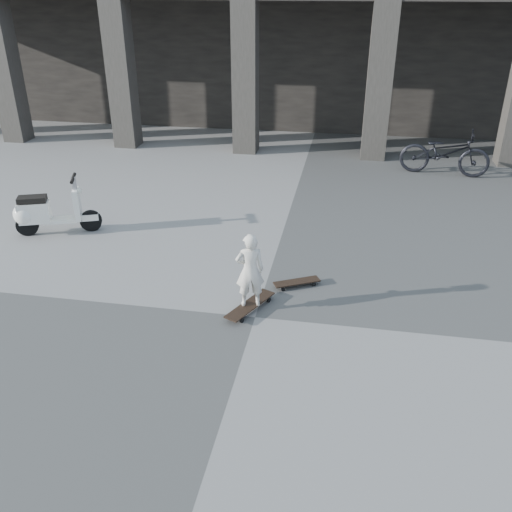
% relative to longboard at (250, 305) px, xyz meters
% --- Properties ---
extents(ground, '(90.00, 90.00, 0.00)m').
position_rel_longboard_xyz_m(ground, '(0.11, -0.18, -0.08)').
color(ground, '#4A4947').
rests_on(ground, ground).
extents(colonnade, '(28.00, 8.82, 6.00)m').
position_rel_longboard_xyz_m(colonnade, '(0.11, 13.58, 2.95)').
color(colonnade, black).
rests_on(colonnade, ground).
extents(longboard, '(0.63, 0.99, 0.10)m').
position_rel_longboard_xyz_m(longboard, '(0.00, 0.00, 0.00)').
color(longboard, black).
rests_on(longboard, ground).
extents(skateboard_spare, '(0.75, 0.52, 0.09)m').
position_rel_longboard_xyz_m(skateboard_spare, '(0.61, 0.82, -0.01)').
color(skateboard_spare, black).
rests_on(skateboard_spare, ground).
extents(child, '(0.48, 0.38, 1.14)m').
position_rel_longboard_xyz_m(child, '(-0.00, 0.00, 0.59)').
color(child, silver).
rests_on(child, longboard).
extents(scooter, '(1.54, 0.81, 1.12)m').
position_rel_longboard_xyz_m(scooter, '(-4.40, 1.99, 0.37)').
color(scooter, black).
rests_on(scooter, ground).
extents(bicycle, '(2.24, 1.03, 1.14)m').
position_rel_longboard_xyz_m(bicycle, '(3.61, 7.12, 0.49)').
color(bicycle, black).
rests_on(bicycle, ground).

